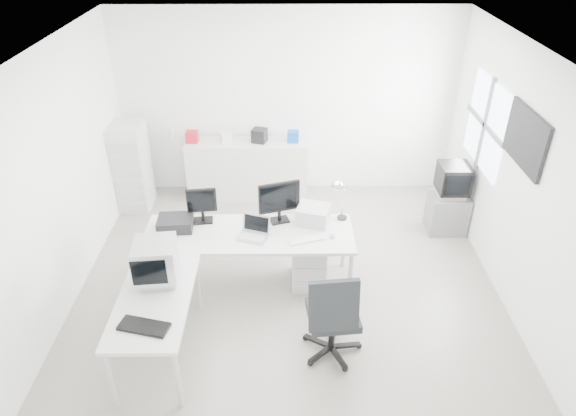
{
  "coord_description": "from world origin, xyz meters",
  "views": [
    {
      "loc": [
        -0.04,
        -4.79,
        4.08
      ],
      "look_at": [
        0.0,
        0.2,
        1.0
      ],
      "focal_mm": 32.0,
      "sensor_mm": 36.0,
      "label": 1
    }
  ],
  "objects_px": {
    "tv_cabinet": "(447,213)",
    "laptop": "(252,229)",
    "lcd_monitor_large": "(279,202)",
    "sideboard": "(247,169)",
    "crt_monitor": "(156,262)",
    "main_desk": "(250,259)",
    "lcd_monitor_small": "(202,206)",
    "office_chair": "(333,311)",
    "inkjet_printer": "(175,223)",
    "filing_cabinet": "(132,167)",
    "laser_printer": "(313,215)",
    "drawer_pedestal": "(309,261)",
    "side_desk": "(159,326)",
    "crt_tv": "(453,181)"
  },
  "relations": [
    {
      "from": "tv_cabinet",
      "to": "laptop",
      "type": "bearing_deg",
      "value": -154.33
    },
    {
      "from": "lcd_monitor_large",
      "to": "sideboard",
      "type": "relative_size",
      "value": 0.28
    },
    {
      "from": "crt_monitor",
      "to": "sideboard",
      "type": "xyz_separation_m",
      "value": [
        0.69,
        3.02,
        -0.54
      ]
    },
    {
      "from": "main_desk",
      "to": "tv_cabinet",
      "type": "height_order",
      "value": "main_desk"
    },
    {
      "from": "laptop",
      "to": "crt_monitor",
      "type": "relative_size",
      "value": 0.74
    },
    {
      "from": "lcd_monitor_small",
      "to": "office_chair",
      "type": "xyz_separation_m",
      "value": [
        1.44,
        -1.33,
        -0.41
      ]
    },
    {
      "from": "inkjet_printer",
      "to": "lcd_monitor_large",
      "type": "bearing_deg",
      "value": 3.98
    },
    {
      "from": "office_chair",
      "to": "filing_cabinet",
      "type": "height_order",
      "value": "filing_cabinet"
    },
    {
      "from": "crt_monitor",
      "to": "laser_printer",
      "type": "bearing_deg",
      "value": 28.3
    },
    {
      "from": "laser_printer",
      "to": "drawer_pedestal",
      "type": "bearing_deg",
      "value": -90.29
    },
    {
      "from": "lcd_monitor_small",
      "to": "laptop",
      "type": "bearing_deg",
      "value": -37.32
    },
    {
      "from": "inkjet_printer",
      "to": "office_chair",
      "type": "height_order",
      "value": "office_chair"
    },
    {
      "from": "lcd_monitor_large",
      "to": "crt_monitor",
      "type": "relative_size",
      "value": 1.05
    },
    {
      "from": "side_desk",
      "to": "inkjet_printer",
      "type": "distance_m",
      "value": 1.28
    },
    {
      "from": "tv_cabinet",
      "to": "filing_cabinet",
      "type": "xyz_separation_m",
      "value": [
        -4.5,
        0.71,
        0.38
      ]
    },
    {
      "from": "laptop",
      "to": "sideboard",
      "type": "distance_m",
      "value": 2.32
    },
    {
      "from": "inkjet_printer",
      "to": "filing_cabinet",
      "type": "relative_size",
      "value": 0.3
    },
    {
      "from": "main_desk",
      "to": "crt_monitor",
      "type": "bearing_deg",
      "value": -135.0
    },
    {
      "from": "laser_printer",
      "to": "office_chair",
      "type": "distance_m",
      "value": 1.34
    },
    {
      "from": "inkjet_printer",
      "to": "crt_tv",
      "type": "xyz_separation_m",
      "value": [
        3.52,
        1.06,
        -0.04
      ]
    },
    {
      "from": "inkjet_printer",
      "to": "laser_printer",
      "type": "xyz_separation_m",
      "value": [
        1.6,
        0.12,
        0.03
      ]
    },
    {
      "from": "crt_tv",
      "to": "tv_cabinet",
      "type": "bearing_deg",
      "value": 0.0
    },
    {
      "from": "side_desk",
      "to": "inkjet_printer",
      "type": "xyz_separation_m",
      "value": [
        0.0,
        1.2,
        0.45
      ]
    },
    {
      "from": "tv_cabinet",
      "to": "office_chair",
      "type": "bearing_deg",
      "value": -128.49
    },
    {
      "from": "filing_cabinet",
      "to": "drawer_pedestal",
      "type": "bearing_deg",
      "value": -35.76
    },
    {
      "from": "drawer_pedestal",
      "to": "laser_printer",
      "type": "distance_m",
      "value": 0.58
    },
    {
      "from": "drawer_pedestal",
      "to": "crt_tv",
      "type": "relative_size",
      "value": 1.2
    },
    {
      "from": "drawer_pedestal",
      "to": "laptop",
      "type": "bearing_deg",
      "value": -167.01
    },
    {
      "from": "main_desk",
      "to": "tv_cabinet",
      "type": "distance_m",
      "value": 2.91
    },
    {
      "from": "main_desk",
      "to": "laptop",
      "type": "xyz_separation_m",
      "value": [
        0.05,
        -0.1,
        0.49
      ]
    },
    {
      "from": "inkjet_printer",
      "to": "filing_cabinet",
      "type": "bearing_deg",
      "value": 115.77
    },
    {
      "from": "crt_monitor",
      "to": "office_chair",
      "type": "bearing_deg",
      "value": -13.08
    },
    {
      "from": "crt_monitor",
      "to": "sideboard",
      "type": "bearing_deg",
      "value": 71.64
    },
    {
      "from": "lcd_monitor_large",
      "to": "inkjet_printer",
      "type": "bearing_deg",
      "value": 169.24
    },
    {
      "from": "lcd_monitor_small",
      "to": "office_chair",
      "type": "distance_m",
      "value": 2.0
    },
    {
      "from": "lcd_monitor_large",
      "to": "laser_printer",
      "type": "distance_m",
      "value": 0.43
    },
    {
      "from": "lcd_monitor_small",
      "to": "laptop",
      "type": "relative_size",
      "value": 1.21
    },
    {
      "from": "tv_cabinet",
      "to": "crt_tv",
      "type": "relative_size",
      "value": 1.12
    },
    {
      "from": "lcd_monitor_large",
      "to": "laptop",
      "type": "height_order",
      "value": "lcd_monitor_large"
    },
    {
      "from": "crt_monitor",
      "to": "drawer_pedestal",
      "type": "bearing_deg",
      "value": 24.66
    },
    {
      "from": "filing_cabinet",
      "to": "crt_tv",
      "type": "bearing_deg",
      "value": -8.98
    },
    {
      "from": "tv_cabinet",
      "to": "laser_printer",
      "type": "bearing_deg",
      "value": -153.94
    },
    {
      "from": "main_desk",
      "to": "lcd_monitor_large",
      "type": "height_order",
      "value": "lcd_monitor_large"
    },
    {
      "from": "drawer_pedestal",
      "to": "side_desk",
      "type": "bearing_deg",
      "value": -143.43
    },
    {
      "from": "filing_cabinet",
      "to": "main_desk",
      "type": "bearing_deg",
      "value": -45.66
    },
    {
      "from": "lcd_monitor_small",
      "to": "filing_cabinet",
      "type": "height_order",
      "value": "filing_cabinet"
    },
    {
      "from": "drawer_pedestal",
      "to": "office_chair",
      "type": "relative_size",
      "value": 0.54
    },
    {
      "from": "laptop",
      "to": "crt_tv",
      "type": "bearing_deg",
      "value": 44.95
    },
    {
      "from": "laptop",
      "to": "drawer_pedestal",
      "type": "bearing_deg",
      "value": 32.28
    },
    {
      "from": "drawer_pedestal",
      "to": "laptop",
      "type": "xyz_separation_m",
      "value": [
        -0.65,
        -0.15,
        0.57
      ]
    }
  ]
}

